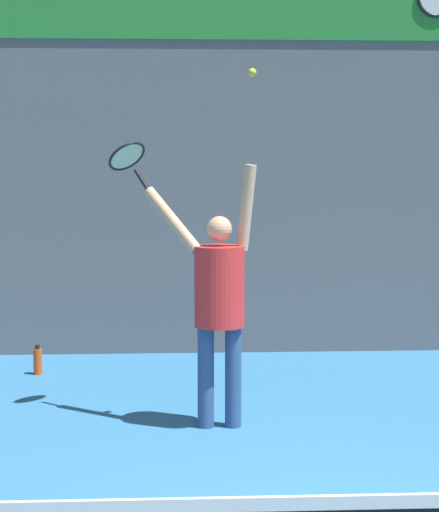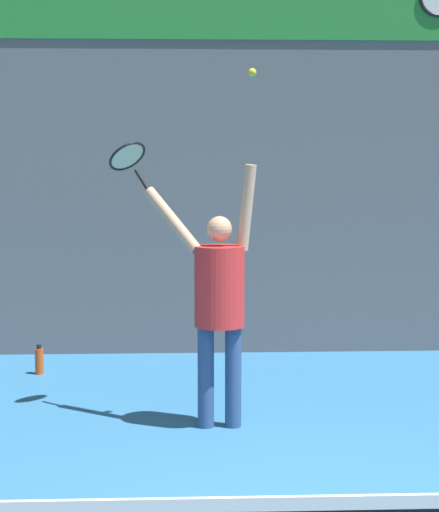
% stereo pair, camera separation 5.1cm
% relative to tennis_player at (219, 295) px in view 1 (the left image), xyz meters
% --- Properties ---
extents(back_wall, '(18.00, 0.10, 5.00)m').
position_rel_tennis_player_xyz_m(back_wall, '(0.49, 2.86, 1.44)').
color(back_wall, slate).
rests_on(back_wall, ground_plane).
extents(tennis_player, '(0.91, 0.56, 2.09)m').
position_rel_tennis_player_xyz_m(tennis_player, '(0.00, 0.00, 0.00)').
color(tennis_player, '#2D4C7F').
rests_on(tennis_player, ground_plane).
extents(tennis_racket, '(0.42, 0.42, 0.41)m').
position_rel_tennis_player_xyz_m(tennis_racket, '(-0.72, 0.49, 1.07)').
color(tennis_racket, black).
extents(tennis_ball, '(0.06, 0.06, 0.06)m').
position_rel_tennis_player_xyz_m(tennis_ball, '(0.25, -0.08, 1.72)').
color(tennis_ball, '#CCDB2D').
extents(water_bottle, '(0.09, 0.09, 0.30)m').
position_rel_tennis_player_xyz_m(water_bottle, '(-1.70, 1.89, -0.93)').
color(water_bottle, '#D84C19').
rests_on(water_bottle, ground_plane).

